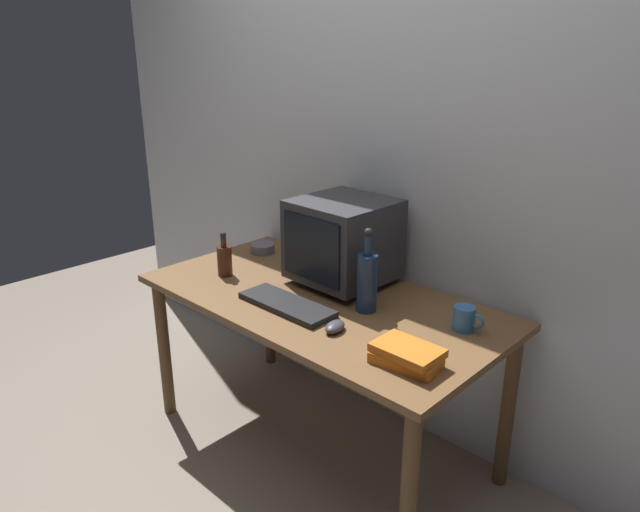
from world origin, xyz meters
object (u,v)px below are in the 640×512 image
crt_monitor (343,241)px  book_stack (407,355)px  mug (465,318)px  bottle_short (225,259)px  keyboard (287,305)px  computer_mouse (335,327)px  cd_spindle (263,248)px  bottle_tall (367,280)px

crt_monitor → book_stack: (0.61, -0.38, -0.16)m
book_stack → mug: (0.01, 0.35, 0.01)m
bottle_short → keyboard: bearing=-5.6°
crt_monitor → keyboard: size_ratio=0.94×
computer_mouse → cd_spindle: size_ratio=0.83×
crt_monitor → book_stack: bearing=-31.7°
mug → cd_spindle: (-1.17, 0.05, -0.02)m
bottle_short → cd_spindle: (-0.11, 0.32, -0.05)m
mug → cd_spindle: bearing=177.6°
crt_monitor → book_stack: size_ratio=1.69×
book_stack → keyboard: bearing=176.9°
computer_mouse → bottle_short: bottle_short is taller
computer_mouse → bottle_tall: 0.24m
bottle_short → book_stack: (1.05, -0.08, -0.04)m
bottle_tall → bottle_short: 0.71m
keyboard → book_stack: size_ratio=1.80×
computer_mouse → book_stack: size_ratio=0.43×
keyboard → computer_mouse: size_ratio=4.20×
crt_monitor → book_stack: 0.74m
mug → book_stack: bearing=-91.2°
crt_monitor → cd_spindle: (-0.55, 0.02, -0.17)m
crt_monitor → mug: crt_monitor is taller
crt_monitor → bottle_short: (-0.44, -0.30, -0.12)m
keyboard → book_stack: book_stack is taller
keyboard → bottle_short: 0.46m
computer_mouse → book_stack: 0.33m
book_stack → mug: mug is taller
mug → cd_spindle: 1.17m
computer_mouse → mug: 0.47m
bottle_short → book_stack: size_ratio=0.88×
bottle_tall → book_stack: bearing=-32.6°
keyboard → mug: size_ratio=3.50×
cd_spindle → computer_mouse: bearing=-24.6°
crt_monitor → mug: size_ratio=3.29×
keyboard → computer_mouse: (0.28, -0.02, 0.01)m
crt_monitor → mug: 0.64m
cd_spindle → crt_monitor: bearing=-1.8°
bottle_tall → mug: bearing=18.2°
book_stack → mug: bearing=88.8°
book_stack → mug: 0.35m
keyboard → bottle_tall: 0.33m
computer_mouse → bottle_short: (-0.73, 0.06, 0.06)m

